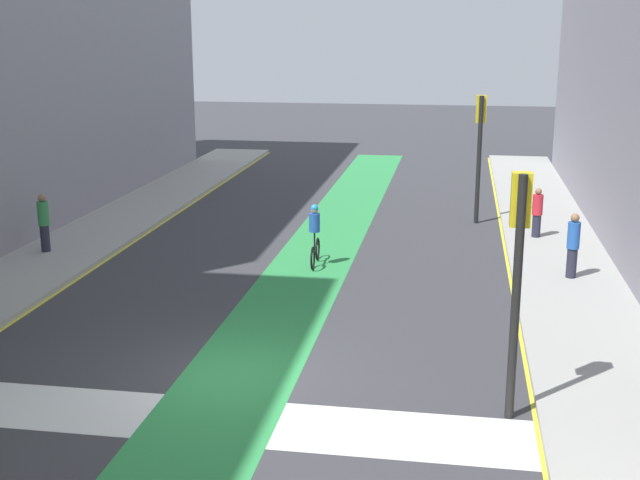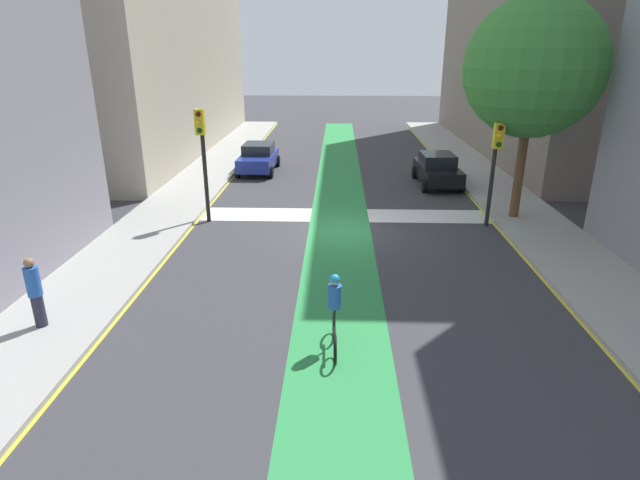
{
  "view_description": "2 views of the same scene",
  "coord_description": "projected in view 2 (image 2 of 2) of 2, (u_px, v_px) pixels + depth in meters",
  "views": [
    {
      "loc": [
        4.41,
        -15.43,
        6.93
      ],
      "look_at": [
        0.89,
        5.76,
        1.42
      ],
      "focal_mm": 47.41,
      "sensor_mm": 36.0,
      "label": 1
    },
    {
      "loc": [
        0.31,
        18.6,
        6.59
      ],
      "look_at": [
        0.8,
        4.25,
        1.21
      ],
      "focal_mm": 28.82,
      "sensor_mm": 36.0,
      "label": 2
    }
  ],
  "objects": [
    {
      "name": "ground_plane",
      "position": [
        345.0,
        231.0,
        19.71
      ],
      "size": [
        120.0,
        120.0,
        0.0
      ],
      "primitive_type": "plane",
      "color": "#38383D"
    },
    {
      "name": "bike_lane_paint",
      "position": [
        340.0,
        231.0,
        19.71
      ],
      "size": [
        2.4,
        60.0,
        0.01
      ],
      "primitive_type": "cube",
      "color": "#2D8C47",
      "rests_on": "ground_plane"
    },
    {
      "name": "crosswalk_band",
      "position": [
        344.0,
        215.0,
        21.58
      ],
      "size": [
        12.0,
        1.8,
        0.01
      ],
      "primitive_type": "cube",
      "color": "silver",
      "rests_on": "ground_plane"
    },
    {
      "name": "sidewalk_left",
      "position": [
        542.0,
        231.0,
        19.44
      ],
      "size": [
        3.0,
        60.0,
        0.15
      ],
      "primitive_type": "cube",
      "color": "#9E9E99",
      "rests_on": "ground_plane"
    },
    {
      "name": "curb_stripe_left",
      "position": [
        502.0,
        233.0,
        19.51
      ],
      "size": [
        0.16,
        60.0,
        0.01
      ],
      "primitive_type": "cube",
      "color": "yellow",
      "rests_on": "ground_plane"
    },
    {
      "name": "sidewalk_right",
      "position": [
        152.0,
        227.0,
        19.92
      ],
      "size": [
        3.0,
        60.0,
        0.15
      ],
      "primitive_type": "cube",
      "color": "#9E9E99",
      "rests_on": "ground_plane"
    },
    {
      "name": "curb_stripe_right",
      "position": [
        190.0,
        229.0,
        19.9
      ],
      "size": [
        0.16,
        60.0,
        0.01
      ],
      "primitive_type": "cube",
      "color": "yellow",
      "rests_on": "ground_plane"
    },
    {
      "name": "buildings_right_row",
      "position": [
        56.0,
        22.0,
        22.55
      ],
      "size": [
        8.15,
        57.67,
        17.17
      ],
      "color": "#B2A893",
      "rests_on": "ground_plane"
    },
    {
      "name": "traffic_signal_near_right",
      "position": [
        202.0,
        145.0,
        19.63
      ],
      "size": [
        0.35,
        0.52,
        4.47
      ],
      "color": "black",
      "rests_on": "ground_plane"
    },
    {
      "name": "traffic_signal_near_left",
      "position": [
        496.0,
        155.0,
        19.2
      ],
      "size": [
        0.35,
        0.52,
        4.05
      ],
      "color": "black",
      "rests_on": "ground_plane"
    },
    {
      "name": "car_blue_right_near",
      "position": [
        258.0,
        158.0,
        28.95
      ],
      "size": [
        2.08,
        4.23,
        1.57
      ],
      "color": "navy",
      "rests_on": "ground_plane"
    },
    {
      "name": "car_black_left_near",
      "position": [
        437.0,
        169.0,
        26.14
      ],
      "size": [
        2.12,
        4.25,
        1.57
      ],
      "color": "black",
      "rests_on": "ground_plane"
    },
    {
      "name": "cyclist_in_lane",
      "position": [
        335.0,
        311.0,
        11.69
      ],
      "size": [
        0.32,
        1.73,
        1.86
      ],
      "color": "black",
      "rests_on": "ground_plane"
    },
    {
      "name": "pedestrian_sidewalk_right_a",
      "position": [
        35.0,
        292.0,
        12.39
      ],
      "size": [
        0.34,
        0.34,
        1.8
      ],
      "color": "#262638",
      "rests_on": "sidewalk_right"
    },
    {
      "name": "street_tree_near",
      "position": [
        534.0,
        68.0,
        18.98
      ],
      "size": [
        5.18,
        5.18,
        8.36
      ],
      "color": "brown",
      "rests_on": "sidewalk_left"
    }
  ]
}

